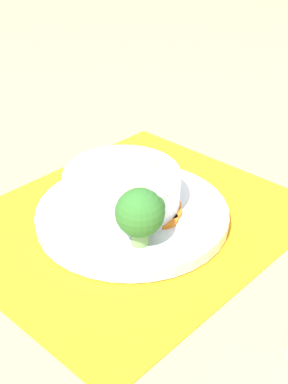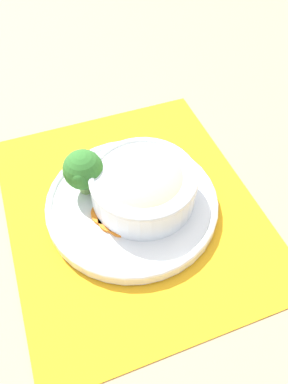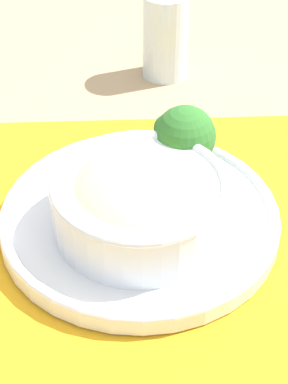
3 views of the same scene
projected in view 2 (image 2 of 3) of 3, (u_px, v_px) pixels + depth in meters
name	position (u px, v px, depth m)	size (l,w,h in m)	color
ground_plane	(132.00, 208.00, 0.60)	(4.00, 4.00, 0.00)	tan
placemat	(132.00, 208.00, 0.60)	(0.47, 0.40, 0.00)	orange
plate	(132.00, 203.00, 0.59)	(0.27, 0.27, 0.02)	silver
bowl	(143.00, 183.00, 0.57)	(0.16, 0.16, 0.07)	silver
broccoli_floret	(83.00, 170.00, 0.57)	(0.06, 0.06, 0.08)	#759E51
carrot_slice_near	(105.00, 213.00, 0.57)	(0.04, 0.04, 0.01)	orange
carrot_slice_middle	(112.00, 220.00, 0.56)	(0.04, 0.04, 0.01)	orange
carrot_slice_far	(122.00, 224.00, 0.56)	(0.04, 0.04, 0.01)	orange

